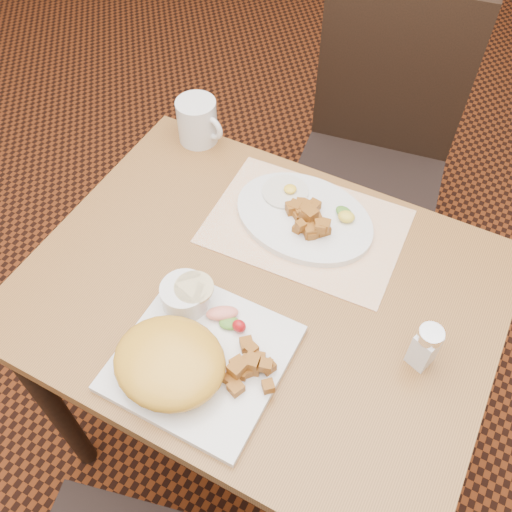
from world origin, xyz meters
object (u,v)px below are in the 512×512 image
object	(u,v)px
chair_far	(374,150)
plate_oval	(304,217)
coffee_mug	(198,121)
table	(259,317)
plate_square	(202,358)
salt_shaker	(425,346)

from	to	relation	value
chair_far	plate_oval	distance (m)	0.56
coffee_mug	table	bearing A→B (deg)	-44.07
plate_square	plate_oval	bearing A→B (deg)	86.79
salt_shaker	plate_square	bearing A→B (deg)	-152.35
plate_square	coffee_mug	distance (m)	0.59
plate_square	plate_oval	distance (m)	0.38
plate_oval	plate_square	bearing A→B (deg)	-93.21
plate_oval	coffee_mug	bearing A→B (deg)	159.93
plate_oval	salt_shaker	world-z (taller)	salt_shaker
plate_square	salt_shaker	xyz separation A→B (m)	(0.34, 0.18, 0.04)
salt_shaker	coffee_mug	xyz separation A→B (m)	(-0.65, 0.32, 0.00)
table	plate_oval	world-z (taller)	plate_oval
plate_oval	salt_shaker	bearing A→B (deg)	-32.45
chair_far	coffee_mug	distance (m)	0.58
table	plate_square	size ratio (longest dim) A/B	3.21
chair_far	plate_oval	xyz separation A→B (m)	(-0.00, -0.52, 0.22)
chair_far	table	bearing A→B (deg)	80.94
chair_far	coffee_mug	world-z (taller)	chair_far
table	chair_far	bearing A→B (deg)	89.50
chair_far	plate_square	distance (m)	0.92
plate_square	coffee_mug	world-z (taller)	coffee_mug
table	plate_oval	distance (m)	0.23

